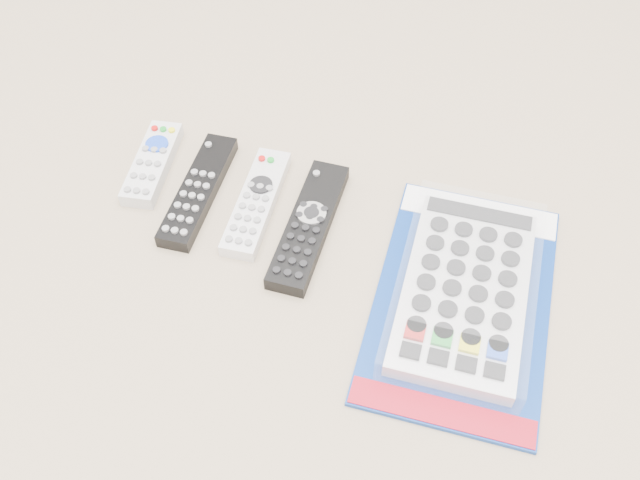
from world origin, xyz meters
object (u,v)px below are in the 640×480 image
(remote_silver_dvd, at_px, (256,202))
(remote_large_black, at_px, (309,225))
(remote_small_grey, at_px, (152,163))
(remote_slim_black, at_px, (198,191))
(jumbo_remote_packaged, at_px, (465,290))

(remote_silver_dvd, height_order, remote_large_black, remote_large_black)
(remote_small_grey, distance_m, remote_silver_dvd, 0.15)
(remote_slim_black, relative_size, remote_large_black, 0.94)
(remote_silver_dvd, xyz_separation_m, remote_large_black, (0.07, -0.01, 0.00))
(remote_slim_black, relative_size, remote_silver_dvd, 1.07)
(remote_large_black, relative_size, jumbo_remote_packaged, 0.61)
(remote_large_black, height_order, jumbo_remote_packaged, jumbo_remote_packaged)
(remote_silver_dvd, bearing_deg, remote_small_grey, 167.64)
(remote_large_black, bearing_deg, jumbo_remote_packaged, -13.27)
(remote_small_grey, bearing_deg, jumbo_remote_packaged, -19.44)
(remote_small_grey, relative_size, remote_large_black, 0.73)
(remote_small_grey, distance_m, remote_large_black, 0.23)
(remote_silver_dvd, bearing_deg, jumbo_remote_packaged, -16.41)
(remote_small_grey, height_order, jumbo_remote_packaged, jumbo_remote_packaged)
(remote_silver_dvd, bearing_deg, remote_large_black, -16.85)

